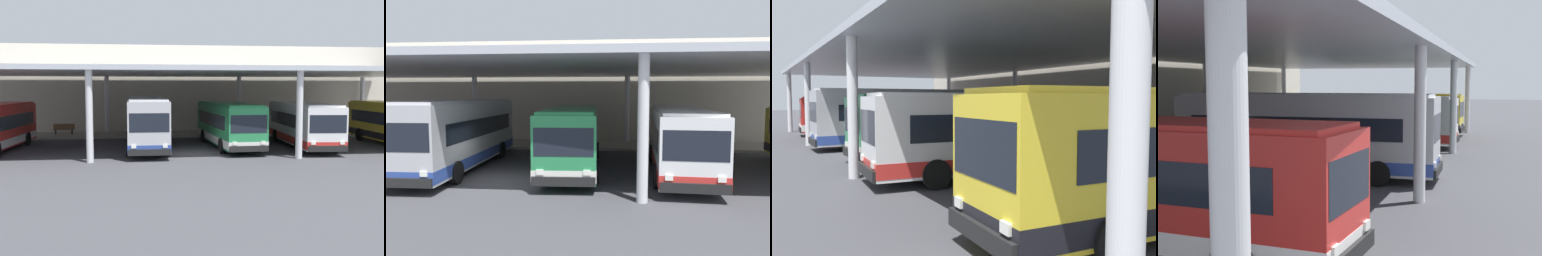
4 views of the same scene
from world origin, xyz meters
TOP-DOWN VIEW (x-y plane):
  - ground_plane at (0.00, 0.00)m, footprint 200.00×200.00m
  - platform_kerb at (0.00, 11.75)m, footprint 42.00×4.50m
  - station_building_facade at (0.00, 15.00)m, footprint 48.00×1.60m
  - canopy_shelter at (0.00, 5.50)m, footprint 40.00×17.00m
  - bus_second_bay at (-2.86, 2.92)m, footprint 2.82×11.36m
  - bus_middle_bay at (3.02, 3.31)m, footprint 3.03×10.63m
  - bus_far_bay at (8.36, 2.74)m, footprint 3.22×10.67m
  - bench_waiting at (-9.79, 11.82)m, footprint 1.80×0.45m
  - trash_bin at (-7.62, 11.85)m, footprint 0.52×0.52m

SIDE VIEW (x-z plane):
  - ground_plane at x=0.00m, z-range 0.00..0.00m
  - platform_kerb at x=0.00m, z-range 0.00..0.18m
  - bench_waiting at x=-9.79m, z-range 0.20..1.12m
  - trash_bin at x=-7.62m, z-range 0.19..1.17m
  - bus_middle_bay at x=3.02m, z-range 0.07..3.24m
  - bus_far_bay at x=8.36m, z-range 0.07..3.24m
  - bus_second_bay at x=-2.86m, z-range 0.06..3.63m
  - station_building_facade at x=0.00m, z-range 0.00..8.23m
  - canopy_shelter at x=0.00m, z-range 2.54..8.09m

